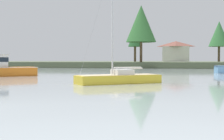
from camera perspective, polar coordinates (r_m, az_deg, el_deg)
The scene contains 6 objects.
far_shore_bank at distance 104.93m, azimuth 6.74°, elevation 1.07°, with size 240.09×53.86×1.50m, color #4C563D.
sailboat_yellow at distance 27.92m, azimuth 1.19°, elevation -1.94°, with size 7.24×6.33×10.88m.
shore_tree_center_right at distance 103.13m, azimuth 18.42°, elevation 6.07°, with size 6.25×6.25×12.28m.
shore_tree_inland_c at distance 106.65m, azimuth 4.10°, elevation 5.60°, with size 4.63×4.63×10.60m.
shore_tree_center at distance 81.74m, azimuth 5.17°, elevation 8.16°, with size 7.54×7.54×14.27m.
cottage_eastern at distance 111.84m, azimuth 11.24°, elevation 3.31°, with size 9.45×7.32×6.94m.
Camera 1 is at (9.97, -11.06, 2.04)m, focal length 51.68 mm.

